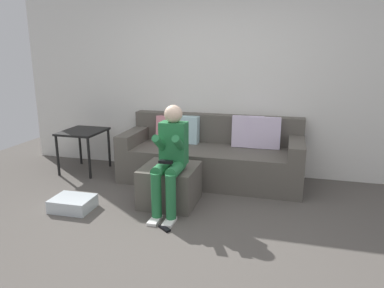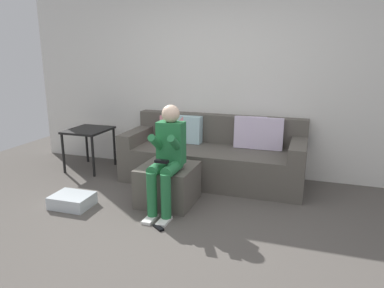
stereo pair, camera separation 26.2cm
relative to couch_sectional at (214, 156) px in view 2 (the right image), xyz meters
The scene contains 8 objects.
ground_plane 1.77m from the couch_sectional, 90.96° to the right, with size 7.71×7.71×0.00m, color #544F49.
wall_back 1.10m from the couch_sectional, 93.81° to the left, with size 5.93×0.10×2.67m, color silver.
couch_sectional is the anchor object (origin of this frame).
ottoman 0.96m from the couch_sectional, 107.65° to the right, with size 0.60×0.61×0.44m, color #59544C.
person_seated 1.16m from the couch_sectional, 101.00° to the right, with size 0.28×0.62×1.15m.
storage_bin 1.88m from the couch_sectional, 132.95° to the right, with size 0.43×0.35×0.14m, color silver.
side_table 1.87m from the couch_sectional, behind, with size 0.55×0.62×0.60m.
remote_near_ottoman 1.57m from the couch_sectional, 95.24° to the right, with size 0.15×0.05×0.02m, color black.
Camera 2 is at (1.24, -2.74, 1.69)m, focal length 33.77 mm.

